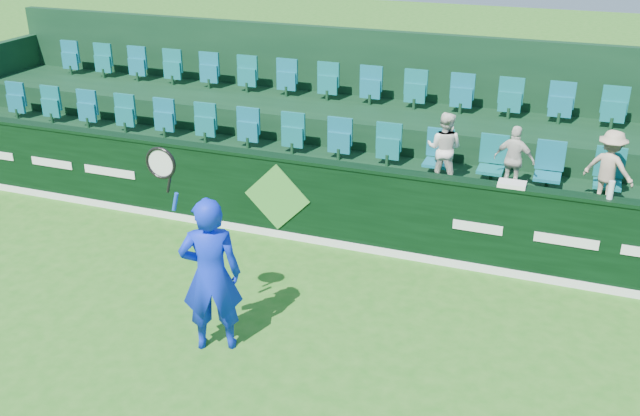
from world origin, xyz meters
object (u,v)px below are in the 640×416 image
at_px(spectator_middle, 514,160).
at_px(tennis_player, 210,274).
at_px(spectator_left, 444,148).
at_px(spectator_right, 609,168).
at_px(drinks_bottle, 611,190).
at_px(towel, 512,184).

bearing_deg(spectator_middle, tennis_player, 65.25).
bearing_deg(spectator_left, spectator_right, -175.31).
bearing_deg(tennis_player, spectator_middle, 54.95).
xyz_separation_m(tennis_player, drinks_bottle, (4.29, 3.07, 0.48)).
xyz_separation_m(spectator_left, towel, (1.17, -1.12, -0.00)).
height_order(spectator_right, drinks_bottle, spectator_right).
relative_size(spectator_right, towel, 3.06).
bearing_deg(tennis_player, drinks_bottle, 35.59).
bearing_deg(spectator_right, spectator_left, 22.78).
relative_size(spectator_middle, towel, 2.84).
height_order(spectator_middle, spectator_right, spectator_right).
bearing_deg(spectator_right, drinks_bottle, 113.17).
height_order(tennis_player, towel, tennis_player).
xyz_separation_m(spectator_middle, spectator_right, (1.34, 0.00, 0.04)).
distance_m(spectator_left, towel, 1.62).
bearing_deg(spectator_middle, spectator_left, 10.30).
xyz_separation_m(tennis_player, spectator_left, (1.87, 4.19, 0.39)).
height_order(spectator_right, towel, spectator_right).
xyz_separation_m(tennis_player, spectator_middle, (2.94, 4.19, 0.34)).
distance_m(spectator_middle, towel, 1.12).
bearing_deg(towel, spectator_middle, 94.81).
bearing_deg(towel, spectator_left, 136.20).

